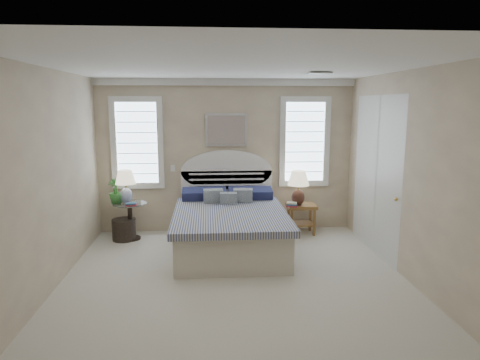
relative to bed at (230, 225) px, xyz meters
name	(u,v)px	position (x,y,z in m)	size (l,w,h in m)	color
floor	(236,286)	(0.00, -1.46, -0.39)	(4.50, 5.00, 0.01)	#BFB7A3
ceiling	(235,66)	(0.00, -1.46, 2.31)	(4.50, 5.00, 0.01)	white
wall_back	(226,156)	(0.00, 1.04, 0.96)	(4.50, 0.02, 2.70)	tan
wall_left	(43,184)	(-2.25, -1.46, 0.96)	(0.02, 5.00, 2.70)	tan
wall_right	(416,179)	(2.25, -1.46, 0.96)	(0.02, 5.00, 2.70)	tan
crown_molding	(226,82)	(0.00, 1.00, 2.25)	(4.50, 0.08, 0.12)	silver
hvac_vent	(320,73)	(1.20, -0.66, 2.29)	(0.30, 0.20, 0.02)	#B2B2B2
switch_plate	(173,168)	(-0.95, 1.03, 0.76)	(0.08, 0.01, 0.12)	silver
window_left	(137,143)	(-1.55, 1.02, 1.21)	(0.90, 0.06, 1.60)	#C9E4FF
window_right	(304,142)	(1.40, 1.02, 1.21)	(0.90, 0.06, 1.60)	#C9E4FF
painting	(226,130)	(0.00, 1.00, 1.43)	(0.74, 0.04, 0.58)	silver
closet_door	(376,175)	(2.23, -0.26, 0.81)	(0.02, 1.80, 2.40)	silver
bed	(230,225)	(0.00, 0.00, 0.00)	(1.72, 2.28, 1.47)	#BBB8A4
side_table_left	(130,217)	(-1.65, 0.59, 0.00)	(0.56, 0.56, 0.63)	black
nightstand_right	(301,212)	(1.30, 0.69, 0.00)	(0.50, 0.40, 0.53)	brown
floor_pot	(124,229)	(-1.76, 0.57, -0.21)	(0.39, 0.39, 0.36)	black
lamp_left	(126,183)	(-1.71, 0.62, 0.59)	(0.45, 0.45, 0.56)	silver
lamp_right	(298,184)	(1.23, 0.65, 0.52)	(0.49, 0.49, 0.61)	black
potted_plant	(116,191)	(-1.87, 0.60, 0.46)	(0.24, 0.24, 0.42)	#438033
books_left	(131,204)	(-1.59, 0.40, 0.27)	(0.18, 0.14, 0.05)	maroon
books_right	(292,205)	(1.10, 0.54, 0.18)	(0.22, 0.18, 0.08)	maroon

